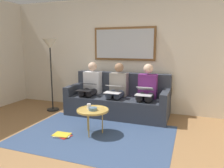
{
  "coord_description": "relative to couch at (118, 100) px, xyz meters",
  "views": [
    {
      "loc": [
        -1.48,
        2.33,
        1.51
      ],
      "look_at": [
        0.0,
        -1.7,
        0.75
      ],
      "focal_mm": 34.78,
      "sensor_mm": 36.0,
      "label": 1
    }
  ],
  "objects": [
    {
      "name": "area_rug",
      "position": [
        0.0,
        1.27,
        -0.31
      ],
      "size": [
        2.6,
        1.8,
        0.01
      ],
      "primitive_type": "cube",
      "color": "#33476B",
      "rests_on": "ground_plane"
    },
    {
      "name": "person_right",
      "position": [
        0.64,
        0.07,
        0.3
      ],
      "size": [
        0.38,
        0.58,
        1.14
      ],
      "color": "silver",
      "rests_on": "couch"
    },
    {
      "name": "laptop_white",
      "position": [
        0.0,
        0.31,
        0.32
      ],
      "size": [
        0.33,
        0.36,
        0.15
      ],
      "color": "white"
    },
    {
      "name": "couch",
      "position": [
        0.0,
        0.0,
        0.0
      ],
      "size": [
        2.2,
        0.9,
        0.9
      ],
      "color": "#2D333D",
      "rests_on": "ground_plane"
    },
    {
      "name": "person_middle",
      "position": [
        0.0,
        0.07,
        0.3
      ],
      "size": [
        0.38,
        0.58,
        1.14
      ],
      "color": "gray",
      "rests_on": "couch"
    },
    {
      "name": "cup",
      "position": [
        0.14,
        1.2,
        0.17
      ],
      "size": [
        0.07,
        0.07,
        0.09
      ],
      "primitive_type": "cylinder",
      "color": "silver",
      "rests_on": "coffee_table"
    },
    {
      "name": "ground_plane",
      "position": [
        0.0,
        2.12,
        -0.36
      ],
      "size": [
        6.0,
        5.2,
        0.1
      ],
      "primitive_type": "cube",
      "color": "olive"
    },
    {
      "name": "person_left",
      "position": [
        -0.64,
        0.07,
        0.3
      ],
      "size": [
        0.38,
        0.58,
        1.14
      ],
      "color": "#66236B",
      "rests_on": "couch"
    },
    {
      "name": "bowl",
      "position": [
        0.04,
        1.25,
        0.15
      ],
      "size": [
        0.14,
        0.14,
        0.05
      ],
      "primitive_type": "cylinder",
      "color": "slate",
      "rests_on": "coffee_table"
    },
    {
      "name": "laptop_silver",
      "position": [
        -0.64,
        0.31,
        0.31
      ],
      "size": [
        0.32,
        0.35,
        0.16
      ],
      "color": "silver"
    },
    {
      "name": "wall_rear",
      "position": [
        0.0,
        -0.48,
        0.99
      ],
      "size": [
        6.0,
        0.12,
        2.6
      ],
      "primitive_type": "cube",
      "color": "beige",
      "rests_on": "ground_plane"
    },
    {
      "name": "coffee_table",
      "position": [
        0.06,
        1.22,
        0.11
      ],
      "size": [
        0.55,
        0.55,
        0.45
      ],
      "color": "tan",
      "rests_on": "ground_plane"
    },
    {
      "name": "magazine_stack",
      "position": [
        0.51,
        1.49,
        -0.29
      ],
      "size": [
        0.33,
        0.27,
        0.03
      ],
      "color": "red",
      "rests_on": "ground_plane"
    },
    {
      "name": "framed_mirror",
      "position": [
        0.0,
        -0.39,
        1.24
      ],
      "size": [
        1.45,
        0.05,
        0.75
      ],
      "color": "brown"
    },
    {
      "name": "laptop_black",
      "position": [
        0.64,
        0.31,
        0.32
      ],
      "size": [
        0.34,
        0.38,
        0.16
      ],
      "color": "black"
    },
    {
      "name": "standing_lamp",
      "position": [
        1.55,
        0.27,
        1.06
      ],
      "size": [
        0.32,
        0.32,
        1.66
      ],
      "color": "black",
      "rests_on": "ground_plane"
    }
  ]
}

